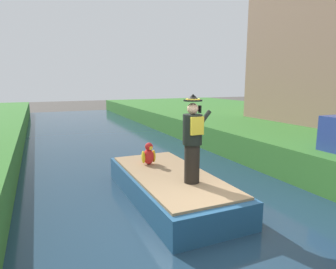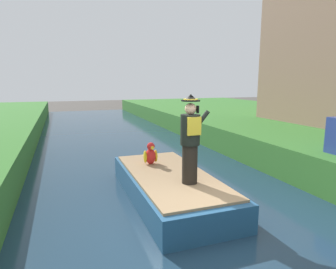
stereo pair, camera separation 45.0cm
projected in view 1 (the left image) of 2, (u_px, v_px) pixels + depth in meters
The scene contains 5 objects.
ground_plane at pixel (211, 240), 5.27m from camera, with size 80.00×80.00×0.00m, color #4C4742.
canal_water at pixel (212, 237), 5.27m from camera, with size 6.66×48.00×0.10m, color #1E384C.
boat at pixel (170, 186), 6.84m from camera, with size 1.81×4.21×0.61m.
person_pirate at pixel (193, 139), 6.02m from camera, with size 0.61×0.42×1.85m.
parrot_plush at pixel (149, 155), 7.49m from camera, with size 0.36×0.35×0.57m.
Camera 1 is at (-2.68, -4.11, 2.81)m, focal length 31.40 mm.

